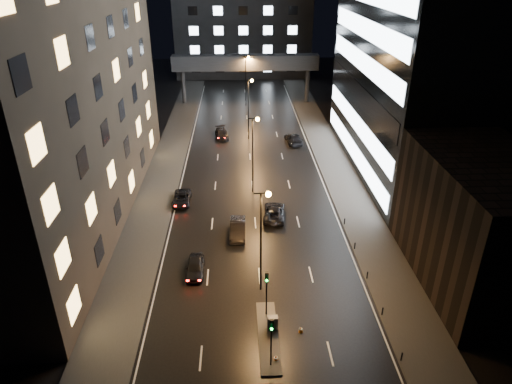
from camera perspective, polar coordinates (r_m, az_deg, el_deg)
ground at (r=70.94m, az=-0.75°, el=4.44°), size 160.00×160.00×0.00m
sidewalk_left at (r=67.14m, az=-11.35°, el=2.60°), size 5.00×110.00×0.15m
sidewalk_right at (r=67.83m, az=10.01°, el=2.98°), size 5.00×110.00×0.15m
building_left at (r=54.11m, az=-26.03°, el=16.79°), size 15.00×48.00×40.00m
building_right_low at (r=46.00m, az=26.33°, el=-3.53°), size 10.00×18.00×12.00m
building_right_glass at (r=67.26m, az=22.70°, el=21.09°), size 20.00×36.00×45.00m
building_far at (r=124.38m, az=-1.66°, el=20.18°), size 34.00×14.00×25.00m
skybridge at (r=97.35m, az=-1.34°, el=15.81°), size 30.00×3.00×10.00m
median_island at (r=38.68m, az=1.52°, el=-17.55°), size 1.60×8.00×0.15m
traffic_signal_near at (r=38.53m, az=1.33°, el=-11.75°), size 0.28×0.34×4.40m
traffic_signal_far at (r=34.42m, az=1.93°, el=-17.48°), size 0.28×0.34×4.40m
bollard_row at (r=43.40m, az=14.58°, el=-12.10°), size 0.12×25.12×0.90m
streetlight_near at (r=39.42m, az=0.86°, el=-4.69°), size 1.45×0.50×10.15m
streetlight_mid_a at (r=57.39m, az=-0.26°, el=5.84°), size 1.45×0.50×10.15m
streetlight_mid_b at (r=76.38m, az=-0.84°, el=11.26°), size 1.45×0.50×10.15m
streetlight_far at (r=95.78m, az=-1.20°, el=14.50°), size 1.45×0.50×10.15m
car_away_a at (r=45.07m, az=-7.60°, el=-9.28°), size 1.69×4.18×1.42m
car_away_b at (r=50.45m, az=-2.30°, el=-4.59°), size 1.79×4.87×1.59m
car_away_c at (r=57.70m, az=-9.27°, el=-0.79°), size 2.19×4.69×1.30m
car_away_d at (r=78.79m, az=-4.30°, el=7.27°), size 2.68×5.18×1.44m
car_toward_a at (r=53.82m, az=2.29°, el=-2.50°), size 2.97×5.46×1.45m
car_toward_b at (r=76.32m, az=4.72°, el=6.65°), size 2.81×5.72×1.60m
utility_cabinet at (r=38.70m, az=2.08°, el=-16.05°), size 0.87×0.56×1.29m
cone_a at (r=36.79m, az=2.51°, el=-20.06°), size 0.48×0.48×0.57m
cone_b at (r=39.07m, az=5.61°, el=-16.73°), size 0.41×0.41×0.56m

